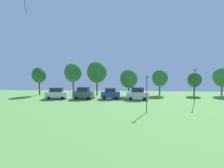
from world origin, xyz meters
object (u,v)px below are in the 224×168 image
Objects in this scene: light_post_0 at (195,85)px; treeline_tree_3 at (129,79)px; parked_car_rightmost_in_row at (138,94)px; treeline_tree_4 at (160,78)px; parked_car_second_from_left at (83,93)px; parked_car_third_from_left at (110,94)px; treeline_tree_2 at (97,72)px; parked_car_leftmost at (57,93)px; treeline_tree_0 at (39,75)px; light_post_1 at (147,92)px; treeline_tree_1 at (73,72)px; treeline_tree_6 at (222,77)px; treeline_tree_5 at (195,80)px.

treeline_tree_3 reaches higher than light_post_0.
parked_car_rightmost_in_row is 0.73× the size of treeline_tree_4.
parked_car_second_from_left is 0.69× the size of light_post_0.
treeline_tree_2 is at bearing 119.27° from parked_car_third_from_left.
treeline_tree_0 reaches higher than parked_car_leftmost.
treeline_tree_3 is at bearing 136.06° from light_post_0.
light_post_0 is 16.12m from treeline_tree_3.
light_post_0 is at bearing -43.94° from treeline_tree_3.
light_post_1 is 18.75m from treeline_tree_3.
light_post_0 is at bearing -31.09° from treeline_tree_2.
parked_car_rightmost_in_row is at bearing -24.69° from treeline_tree_1.
parked_car_second_from_left is 5.78m from parked_car_third_from_left.
treeline_tree_3 is 22.82m from treeline_tree_6.
treeline_tree_2 is (-3.76, 5.82, 4.54)m from parked_car_third_from_left.
treeline_tree_2 is at bearing 78.14° from parked_car_second_from_left.
treeline_tree_6 reaches higher than treeline_tree_0.
parked_car_second_from_left is at bearing -162.33° from treeline_tree_5.
parked_car_second_from_left is 11.76m from treeline_tree_3.
parked_car_third_from_left is 14.18m from treeline_tree_4.
treeline_tree_5 is (16.01, 2.29, -0.34)m from treeline_tree_3.
treeline_tree_5 reaches higher than parked_car_second_from_left.
treeline_tree_2 is (7.74, 6.58, 4.50)m from parked_car_leftmost.
light_post_1 reaches higher than parked_car_leftmost.
treeline_tree_6 is at bearing 2.87° from treeline_tree_5.
parked_car_leftmost is 32.70m from treeline_tree_5.
parked_car_rightmost_in_row is 0.67× the size of treeline_tree_6.
parked_car_second_from_left is 8.05m from treeline_tree_2.
treeline_tree_6 reaches higher than parked_car_third_from_left.
parked_car_third_from_left is (5.75, 0.59, -0.09)m from parked_car_second_from_left.
treeline_tree_3 reaches higher than treeline_tree_5.
treeline_tree_5 is (13.62, 20.85, 0.75)m from light_post_1.
light_post_0 is (27.10, -5.09, 2.38)m from parked_car_leftmost.
parked_car_leftmost is 0.69× the size of treeline_tree_6.
treeline_tree_6 is at bearing 6.60° from treeline_tree_3.
treeline_tree_2 reaches higher than light_post_0.
treeline_tree_4 is at bearing 106.50° from light_post_0.
parked_car_second_from_left is at bearing -177.33° from parked_car_rightmost_in_row.
treeline_tree_1 is (8.21, 1.19, 0.65)m from treeline_tree_0.
treeline_tree_5 is (29.90, 0.94, -1.78)m from treeline_tree_1.
parked_car_leftmost is 11.53m from parked_car_third_from_left.
parked_car_third_from_left is 14.82m from light_post_1.
light_post_1 is at bearing -38.15° from parked_car_leftmost.
treeline_tree_4 reaches higher than light_post_1.
treeline_tree_0 is 22.12m from treeline_tree_3.
treeline_tree_4 is (-3.96, 13.37, 0.65)m from light_post_0.
treeline_tree_3 is (9.75, 5.91, 2.90)m from parked_car_second_from_left.
treeline_tree_3 is 16.17m from treeline_tree_5.
treeline_tree_1 is at bearing 174.47° from treeline_tree_3.
treeline_tree_2 is at bearing -176.00° from treeline_tree_6.
treeline_tree_2 is at bearing 148.64° from parked_car_rightmost_in_row.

